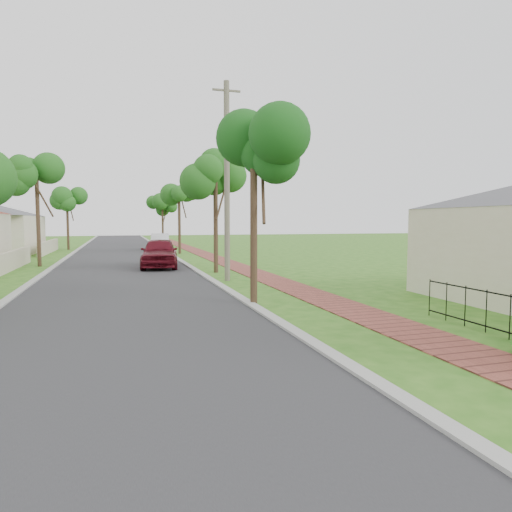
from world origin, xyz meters
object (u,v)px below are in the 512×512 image
parked_car_white (160,242)px  near_tree (254,161)px  utility_pole (227,181)px  parked_car_red (160,253)px

parked_car_white → near_tree: 28.17m
utility_pole → parked_car_white: bearing=92.4°
parked_car_red → near_tree: bearing=-74.9°
utility_pole → near_tree: bearing=-95.1°
near_tree → utility_pole: utility_pole is taller
parked_car_red → near_tree: near_tree is taller
parked_car_red → near_tree: 12.86m
parked_car_white → near_tree: near_tree is taller
parked_car_red → near_tree: (1.80, -12.22, 3.55)m
parked_car_red → parked_car_white: (1.40, 15.71, -0.08)m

